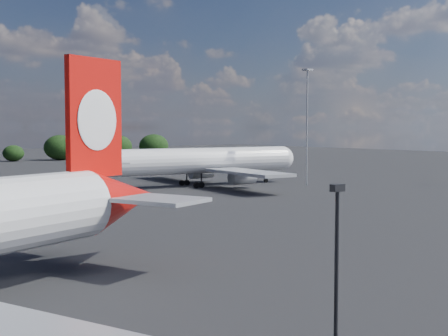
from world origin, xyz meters
TOP-DOWN VIEW (x-y plane):
  - china_southern_airliner at (50.36, 68.01)m, footprint 50.55×48.12m
  - apron_lamp_post at (-1.98, -19.46)m, footprint 0.55×0.30m
  - floodlight_mast_near at (69.97, 56.32)m, footprint 1.60×1.60m

SIDE VIEW (x-z plane):
  - china_southern_airliner at x=50.36m, z-range -3.22..13.26m
  - apron_lamp_post at x=-1.98m, z-range 0.64..10.37m
  - floodlight_mast_near at x=69.97m, z-range 3.34..27.06m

